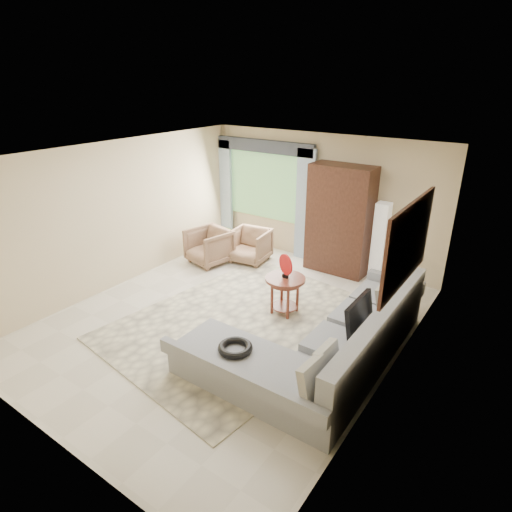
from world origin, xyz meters
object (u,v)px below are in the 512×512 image
Objects in this scene: potted_plant at (232,236)px; armoire at (340,220)px; coffee_table at (285,295)px; floor_lamp at (380,242)px; tv_screen at (360,316)px; armchair_left at (209,246)px; armchair_right at (250,246)px; sectional_sofa at (328,348)px.

armoire reaches higher than potted_plant.
coffee_table is 2.27m from floor_lamp.
floor_lamp is (0.80, 0.06, -0.30)m from armoire.
tv_screen reaches higher than armchair_left.
coffee_table is 0.85× the size of armchair_right.
armoire is (-1.23, 2.90, 0.77)m from sectional_sofa.
tv_screen is at bearing -30.93° from potted_plant.
armchair_left reaches higher than potted_plant.
armoire is (-0.04, 2.04, 0.71)m from coffee_table.
coffee_table is 2.16m from armoire.
potted_plant is (-0.13, 0.94, -0.10)m from armchair_left.
armchair_left is 0.84m from armchair_right.
armchair_right is at bearing 52.50° from armchair_left.
sectional_sofa is at bearing -35.91° from potted_plant.
floor_lamp reaches higher than armchair_right.
armchair_left is at bearing 159.76° from coffee_table.
sectional_sofa is 3.69m from armchair_right.
armchair_left reaches higher than coffee_table.
sectional_sofa is 0.59m from tv_screen.
armchair_left is 0.53× the size of floor_lamp.
tv_screen is at bearing -59.99° from armoire.
sectional_sofa is 1.65× the size of armoire.
coffee_table is at bearing -36.04° from potted_plant.
tv_screen is 3.75m from armchair_right.
tv_screen is 1.40× the size of potted_plant.
potted_plant is at bearing 145.14° from armchair_right.
armoire reaches higher than armchair_left.
floor_lamp is at bearing 33.99° from armchair_left.
floor_lamp is (-0.70, 2.66, 0.03)m from tv_screen.
coffee_table is at bearing 159.15° from tv_screen.
potted_plant is (-3.95, 2.36, -0.46)m from tv_screen.
tv_screen is 2.75m from floor_lamp.
floor_lamp is (3.12, 1.23, 0.39)m from armchair_left.
potted_plant is at bearing -174.86° from floor_lamp.
floor_lamp is (2.47, 0.69, 0.40)m from armchair_right.
armoire reaches higher than armchair_right.
armoire is at bearing -175.71° from floor_lamp.
floor_lamp is at bearing 104.76° from tv_screen.
tv_screen is 4.09m from armchair_left.
tv_screen is 3.02m from armoire.
armchair_right is 2.60m from floor_lamp.
tv_screen is 0.35× the size of armoire.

